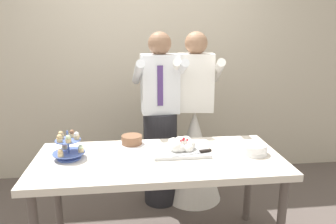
% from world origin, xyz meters
% --- Properties ---
extents(rear_wall, '(5.20, 0.10, 2.90)m').
position_xyz_m(rear_wall, '(0.00, 1.49, 1.45)').
color(rear_wall, beige).
rests_on(rear_wall, ground_plane).
extents(dessert_table, '(1.80, 0.80, 0.78)m').
position_xyz_m(dessert_table, '(0.00, 0.00, 0.70)').
color(dessert_table, silver).
rests_on(dessert_table, ground_plane).
extents(cupcake_stand, '(0.23, 0.23, 0.21)m').
position_xyz_m(cupcake_stand, '(-0.65, 0.05, 0.86)').
color(cupcake_stand, '#4C66B2').
rests_on(cupcake_stand, dessert_table).
extents(main_cake_tray, '(0.43, 0.31, 0.13)m').
position_xyz_m(main_cake_tray, '(0.17, 0.09, 0.82)').
color(main_cake_tray, silver).
rests_on(main_cake_tray, dessert_table).
extents(plate_stack, '(0.21, 0.21, 0.08)m').
position_xyz_m(plate_stack, '(0.71, -0.01, 0.81)').
color(plate_stack, white).
rests_on(plate_stack, dessert_table).
extents(round_cake, '(0.24, 0.24, 0.08)m').
position_xyz_m(round_cake, '(-0.19, 0.28, 0.81)').
color(round_cake, white).
rests_on(round_cake, dessert_table).
extents(person_groom, '(0.49, 0.52, 1.66)m').
position_xyz_m(person_groom, '(0.08, 0.74, 0.75)').
color(person_groom, '#232328').
rests_on(person_groom, ground_plane).
extents(person_bride, '(0.56, 0.56, 1.66)m').
position_xyz_m(person_bride, '(0.42, 0.77, 0.58)').
color(person_bride, white).
rests_on(person_bride, ground_plane).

